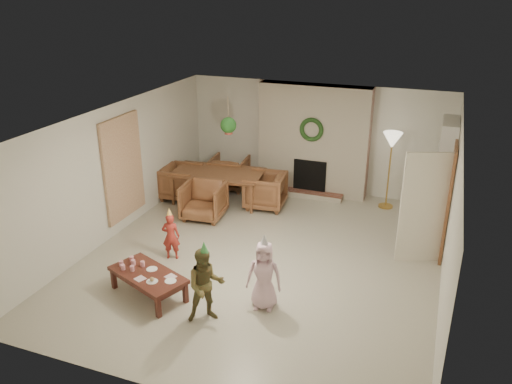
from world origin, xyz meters
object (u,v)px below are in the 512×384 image
at_px(dining_chair_near, 204,201).
at_px(dining_chair_right, 265,190).
at_px(coffee_table_top, 148,275).
at_px(child_pink, 264,275).
at_px(dining_chair_left, 181,182).
at_px(dining_chair_far, 229,173).
at_px(child_red, 171,236).
at_px(child_plaid, 206,285).
at_px(dining_table, 217,187).

xyz_separation_m(dining_chair_near, dining_chair_right, (1.00, 0.97, 0.00)).
bearing_deg(coffee_table_top, child_pink, 32.80).
relative_size(dining_chair_near, dining_chair_right, 1.00).
height_order(dining_chair_near, dining_chair_left, same).
height_order(dining_chair_far, child_red, child_red).
relative_size(dining_chair_left, child_plaid, 0.75).
bearing_deg(dining_table, child_red, -89.22).
height_order(dining_chair_right, child_pink, child_pink).
height_order(dining_table, dining_chair_far, dining_chair_far).
xyz_separation_m(dining_chair_near, child_plaid, (1.56, -3.12, 0.18)).
bearing_deg(dining_chair_far, dining_table, 90.00).
distance_m(dining_chair_near, dining_chair_left, 1.23).
relative_size(dining_table, child_plaid, 1.75).
relative_size(dining_table, dining_chair_right, 2.34).
height_order(dining_table, child_red, child_red).
distance_m(dining_chair_left, dining_chair_right, 1.96).
xyz_separation_m(dining_table, coffee_table_top, (0.53, -3.75, 0.01)).
distance_m(child_red, child_pink, 2.19).
relative_size(dining_chair_right, child_pink, 0.78).
bearing_deg(child_pink, dining_table, 115.51).
height_order(child_red, child_pink, child_pink).
height_order(coffee_table_top, child_red, child_red).
bearing_deg(dining_table, dining_chair_right, 0.00).
relative_size(child_red, child_pink, 0.79).
height_order(dining_table, coffee_table_top, dining_table).
relative_size(dining_chair_near, child_red, 0.99).
distance_m(dining_chair_far, dining_chair_left, 1.23).
distance_m(dining_chair_far, child_red, 3.48).
bearing_deg(dining_chair_right, dining_chair_near, -51.34).
relative_size(dining_chair_near, dining_chair_far, 1.00).
bearing_deg(dining_chair_far, child_red, 90.58).
bearing_deg(child_red, dining_table, -101.84).
distance_m(dining_table, child_pink, 4.13).
bearing_deg(dining_table, dining_chair_left, -180.00).
bearing_deg(coffee_table_top, dining_chair_near, 120.82).
distance_m(dining_table, dining_chair_right, 1.09).
bearing_deg(coffee_table_top, dining_chair_right, 103.88).
distance_m(dining_chair_near, coffee_table_top, 2.92).
xyz_separation_m(dining_chair_left, child_plaid, (2.51, -3.90, 0.18)).
height_order(dining_table, child_plaid, child_plaid).
distance_m(dining_chair_far, child_pink, 4.91).
relative_size(dining_chair_near, coffee_table_top, 0.67).
relative_size(dining_table, coffee_table_top, 1.56).
bearing_deg(child_pink, child_red, 149.28).
bearing_deg(dining_chair_left, coffee_table_top, -164.74).
distance_m(dining_table, dining_chair_far, 0.87).
bearing_deg(child_plaid, coffee_table_top, 135.76).
xyz_separation_m(dining_chair_right, child_pink, (1.24, -3.52, 0.16)).
relative_size(dining_chair_far, child_red, 0.99).
distance_m(dining_table, child_plaid, 4.32).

